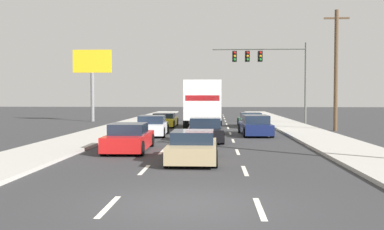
# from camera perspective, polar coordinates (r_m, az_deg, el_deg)

# --- Properties ---
(ground_plane) EXTENTS (140.00, 140.00, 0.00)m
(ground_plane) POSITION_cam_1_polar(r_m,az_deg,el_deg) (35.14, 1.91, -1.66)
(ground_plane) COLOR #333335
(sidewalk_right) EXTENTS (3.19, 80.00, 0.14)m
(sidewalk_right) POSITION_cam_1_polar(r_m,az_deg,el_deg) (30.76, 14.58, -2.18)
(sidewalk_right) COLOR #B2AFA8
(sidewalk_right) RESTS_ON ground_plane
(sidewalk_left) EXTENTS (3.19, 80.00, 0.14)m
(sidewalk_left) POSITION_cam_1_polar(r_m,az_deg,el_deg) (31.08, -11.01, -2.10)
(sidewalk_left) COLOR #B2AFA8
(sidewalk_left) RESTS_ON ground_plane
(lane_markings) EXTENTS (3.54, 57.00, 0.01)m
(lane_markings) POSITION_cam_1_polar(r_m,az_deg,el_deg) (32.35, 1.81, -2.00)
(lane_markings) COLOR silver
(lane_markings) RESTS_ON ground_plane
(car_yellow) EXTENTS (1.99, 4.56, 1.12)m
(car_yellow) POSITION_cam_1_polar(r_m,az_deg,el_deg) (36.35, -3.60, -0.70)
(car_yellow) COLOR yellow
(car_yellow) RESTS_ON ground_plane
(car_white) EXTENTS (2.04, 4.37, 1.28)m
(car_white) POSITION_cam_1_polar(r_m,az_deg,el_deg) (28.25, -5.19, -1.45)
(car_white) COLOR white
(car_white) RESTS_ON ground_plane
(car_red) EXTENTS (1.90, 4.53, 1.27)m
(car_red) POSITION_cam_1_polar(r_m,az_deg,el_deg) (20.38, -8.14, -3.00)
(car_red) COLOR red
(car_red) RESTS_ON ground_plane
(box_truck) EXTENTS (2.77, 8.87, 3.57)m
(box_truck) POSITION_cam_1_polar(r_m,az_deg,el_deg) (32.32, 1.42, 1.65)
(box_truck) COLOR white
(box_truck) RESTS_ON ground_plane
(car_black) EXTENTS (2.09, 4.51, 1.31)m
(car_black) POSITION_cam_1_polar(r_m,az_deg,el_deg) (24.58, 1.71, -2.03)
(car_black) COLOR black
(car_black) RESTS_ON ground_plane
(car_tan) EXTENTS (1.90, 4.12, 1.18)m
(car_tan) POSITION_cam_1_polar(r_m,az_deg,el_deg) (16.90, 0.11, -4.19)
(car_tan) COLOR tan
(car_tan) RESTS_ON ground_plane
(car_green) EXTENTS (2.00, 4.70, 1.17)m
(car_green) POSITION_cam_1_polar(r_m,az_deg,el_deg) (36.44, 7.60, -0.69)
(car_green) COLOR #196B38
(car_green) RESTS_ON ground_plane
(car_navy) EXTENTS (1.98, 4.69, 1.31)m
(car_navy) POSITION_cam_1_polar(r_m,az_deg,el_deg) (28.57, 8.17, -1.40)
(car_navy) COLOR #141E4C
(car_navy) RESTS_ON ground_plane
(traffic_signal_mast) EXTENTS (8.46, 0.69, 7.32)m
(traffic_signal_mast) POSITION_cam_1_polar(r_m,az_deg,el_deg) (40.43, 9.24, 6.77)
(traffic_signal_mast) COLOR #595B56
(traffic_signal_mast) RESTS_ON ground_plane
(utility_pole_mid) EXTENTS (1.80, 0.28, 8.71)m
(utility_pole_mid) POSITION_cam_1_polar(r_m,az_deg,el_deg) (33.55, 18.13, 5.71)
(utility_pole_mid) COLOR brown
(utility_pole_mid) RESTS_ON ground_plane
(roadside_billboard) EXTENTS (3.87, 0.36, 7.14)m
(roadside_billboard) POSITION_cam_1_polar(r_m,az_deg,el_deg) (45.22, -12.79, 5.60)
(roadside_billboard) COLOR slate
(roadside_billboard) RESTS_ON ground_plane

